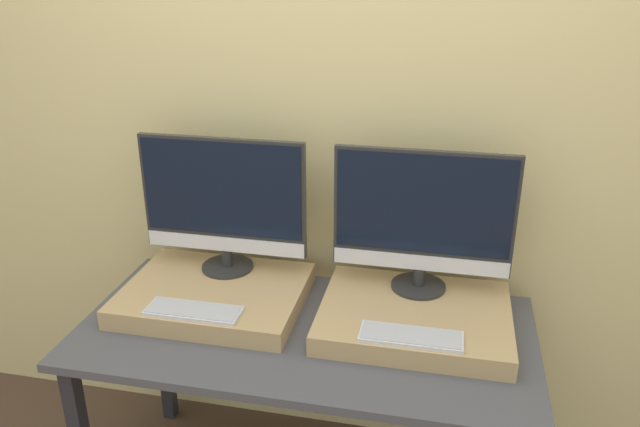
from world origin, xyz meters
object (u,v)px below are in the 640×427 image
at_px(monitor_right, 423,217).
at_px(keyboard_right, 411,336).
at_px(monitor_left, 223,201).
at_px(keyboard_left, 194,311).

relative_size(monitor_right, keyboard_right, 1.92).
xyz_separation_m(monitor_left, monitor_right, (0.72, 0.00, 0.00)).
xyz_separation_m(monitor_right, keyboard_right, (-0.00, -0.33, -0.27)).
distance_m(monitor_left, keyboard_right, 0.83).
bearing_deg(monitor_right, keyboard_left, -155.53).
relative_size(keyboard_left, monitor_right, 0.52).
distance_m(keyboard_left, keyboard_right, 0.72).
relative_size(monitor_left, monitor_right, 1.00).
distance_m(monitor_left, monitor_right, 0.72).
xyz_separation_m(keyboard_left, keyboard_right, (0.72, 0.00, 0.00)).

